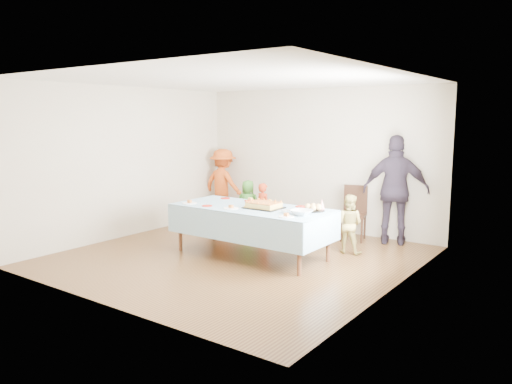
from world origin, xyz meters
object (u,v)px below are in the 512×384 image
(adult_left, at_px, (223,184))
(party_table, at_px, (251,210))
(birthday_cake, at_px, (264,205))
(dining_chair, at_px, (354,210))

(adult_left, bearing_deg, party_table, 138.46)
(birthday_cake, distance_m, dining_chair, 2.05)
(birthday_cake, xyz_separation_m, adult_left, (-2.48, 2.03, -0.08))
(dining_chair, distance_m, adult_left, 3.09)
(party_table, relative_size, dining_chair, 2.60)
(party_table, xyz_separation_m, dining_chair, (0.83, 1.95, -0.19))
(party_table, xyz_separation_m, adult_left, (-2.25, 2.04, 0.02))
(dining_chair, bearing_deg, party_table, -128.32)
(dining_chair, height_order, adult_left, adult_left)
(party_table, bearing_deg, dining_chair, 66.86)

